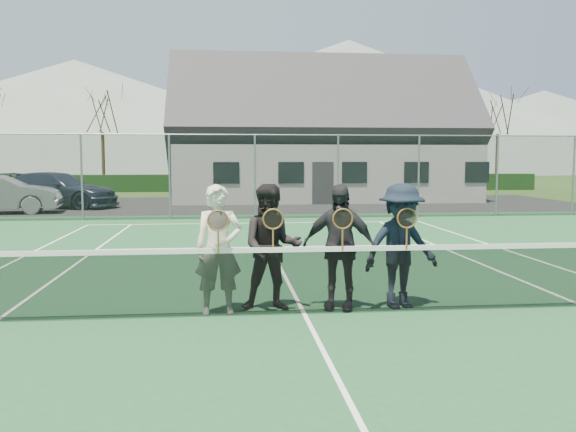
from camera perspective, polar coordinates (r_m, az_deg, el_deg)
The scene contains 20 objects.
ground at distance 28.32m, azimuth -3.75°, elevation 1.03°, with size 220.00×220.00×0.00m, color #2C4B1B.
court_surface at distance 8.57m, azimuth 1.52°, elevation -9.24°, with size 30.00×30.00×0.02m, color #1C4C2B.
tarmac_carpark at distance 28.45m, azimuth -11.82°, elevation 0.95°, with size 40.00×12.00×0.01m, color black.
hedge_row at distance 40.27m, azimuth -4.42°, elevation 3.12°, with size 40.00×1.20×1.10m, color black.
hill_west at distance 106.17m, azimuth -19.20°, elevation 8.84°, with size 110.00×110.00×18.00m, color slate.
hill_centre at distance 105.72m, azimuth 5.66°, elevation 10.22°, with size 120.00×120.00×22.00m, color slate.
hill_east at distance 117.57m, azimuth 22.74°, elevation 7.39°, with size 90.00×90.00×14.00m, color #55665D.
car_c at distance 28.47m, azimuth -20.77°, elevation 2.28°, with size 2.19×5.38×1.56m, color #1C2338.
court_markings at distance 8.57m, azimuth 1.52°, elevation -9.14°, with size 11.03×23.83×0.01m.
tennis_net at distance 8.45m, azimuth 1.53°, elevation -5.76°, with size 11.68×0.08×1.10m.
perimeter_fence at distance 21.76m, azimuth -3.11°, elevation 3.72°, with size 30.07×0.07×3.02m.
clubhouse at distance 32.67m, azimuth 3.04°, elevation 8.62°, with size 15.60×8.20×7.70m.
tree_b at distance 42.13m, azimuth -17.04°, elevation 10.14°, with size 3.20×3.20×7.77m.
tree_c at distance 41.49m, azimuth -1.70°, elevation 10.45°, with size 3.20×3.20×7.77m.
tree_d at distance 43.40m, azimuth 11.80°, elevation 10.12°, with size 3.20×3.20×7.77m.
tree_e at distance 45.57m, azimuth 19.11°, elevation 9.71°, with size 3.20×3.20×7.77m.
player_a at distance 8.49m, azimuth -6.52°, elevation -3.13°, with size 0.69×0.52×1.80m.
player_b at distance 8.65m, azimuth -1.55°, elevation -2.94°, with size 0.92×0.74×1.80m.
player_c at distance 8.72m, azimuth 4.78°, elevation -2.88°, with size 1.14×0.79×1.80m.
player_d at distance 8.92m, azimuth 10.52°, elevation -2.77°, with size 1.29×0.94×1.80m.
Camera 1 is at (-1.08, -8.22, 2.18)m, focal length 38.00 mm.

